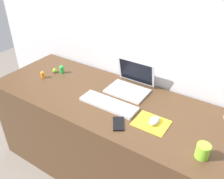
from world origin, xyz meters
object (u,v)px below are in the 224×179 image
at_px(laptop, 131,82).
at_px(toy_figurine_green, 62,69).
at_px(coffee_mug, 203,151).
at_px(mouse, 154,121).
at_px(cell_phone, 118,124).
at_px(toy_figurine_orange, 43,74).
at_px(toy_figurine_lime, 55,71).
at_px(keyboard, 109,104).

relative_size(laptop, toy_figurine_green, 4.43).
distance_m(laptop, coffee_mug, 0.75).
relative_size(mouse, cell_phone, 0.75).
distance_m(toy_figurine_green, toy_figurine_orange, 0.17).
xyz_separation_m(mouse, toy_figurine_orange, (-1.01, 0.03, 0.01)).
xyz_separation_m(mouse, coffee_mug, (0.32, -0.11, 0.02)).
xyz_separation_m(coffee_mug, toy_figurine_orange, (-1.33, 0.14, -0.01)).
height_order(coffee_mug, toy_figurine_green, coffee_mug).
bearing_deg(cell_phone, toy_figurine_orange, 135.44).
height_order(laptop, toy_figurine_lime, laptop).
distance_m(mouse, toy_figurine_green, 0.95).
xyz_separation_m(laptop, cell_phone, (0.14, -0.41, -0.05)).
xyz_separation_m(keyboard, cell_phone, (0.16, -0.14, -0.01)).
bearing_deg(toy_figurine_orange, toy_figurine_green, 64.30).
xyz_separation_m(coffee_mug, toy_figurine_green, (-1.26, 0.29, -0.01)).
xyz_separation_m(laptop, mouse, (0.32, -0.28, -0.03)).
distance_m(laptop, toy_figurine_lime, 0.68).
height_order(keyboard, toy_figurine_orange, toy_figurine_orange).
distance_m(mouse, toy_figurine_lime, 1.00).
bearing_deg(coffee_mug, toy_figurine_lime, 168.83).
relative_size(keyboard, toy_figurine_lime, 10.79).
xyz_separation_m(cell_phone, coffee_mug, (0.50, 0.02, 0.04)).
xyz_separation_m(cell_phone, toy_figurine_green, (-0.76, 0.31, 0.03)).
bearing_deg(keyboard, toy_figurine_orange, 177.81).
bearing_deg(toy_figurine_green, mouse, -10.82).
distance_m(toy_figurine_green, toy_figurine_lime, 0.06).
height_order(cell_phone, toy_figurine_lime, toy_figurine_lime).
height_order(keyboard, toy_figurine_green, toy_figurine_green).
height_order(keyboard, coffee_mug, coffee_mug).
distance_m(cell_phone, toy_figurine_lime, 0.86).
relative_size(cell_phone, toy_figurine_lime, 3.37).
distance_m(laptop, cell_phone, 0.43).
distance_m(toy_figurine_lime, toy_figurine_orange, 0.12).
height_order(mouse, toy_figurine_lime, same).
height_order(laptop, cell_phone, laptop).
bearing_deg(laptop, toy_figurine_lime, -169.05).
relative_size(laptop, keyboard, 0.73).
bearing_deg(laptop, toy_figurine_green, -171.01).
relative_size(cell_phone, coffee_mug, 1.55).
relative_size(keyboard, mouse, 4.27).
bearing_deg(laptop, keyboard, -94.97).
height_order(toy_figurine_lime, toy_figurine_orange, toy_figurine_orange).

